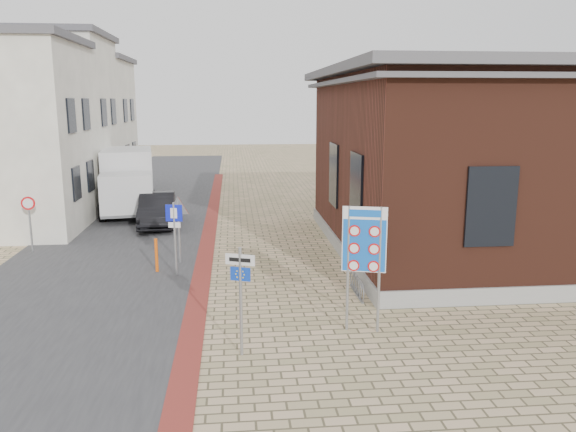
{
  "coord_description": "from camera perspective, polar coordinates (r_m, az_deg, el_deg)",
  "views": [
    {
      "loc": [
        -0.91,
        -13.28,
        5.62
      ],
      "look_at": [
        0.71,
        3.17,
        2.2
      ],
      "focal_mm": 35.0,
      "sensor_mm": 36.0,
      "label": 1
    }
  ],
  "objects": [
    {
      "name": "curb_strip",
      "position": [
        23.97,
        -8.07,
        -1.95
      ],
      "size": [
        0.6,
        40.0,
        0.02
      ],
      "primitive_type": "cube",
      "color": "maroon",
      "rests_on": "ground"
    },
    {
      "name": "box_truck",
      "position": [
        29.46,
        -15.98,
        3.46
      ],
      "size": [
        3.26,
        6.34,
        3.17
      ],
      "rotation": [
        0.0,
        0.0,
        0.15
      ],
      "color": "slate",
      "rests_on": "ground"
    },
    {
      "name": "yield_sign",
      "position": [
        19.75,
        -11.08,
        0.22
      ],
      "size": [
        0.83,
        0.1,
        2.32
      ],
      "rotation": [
        0.0,
        0.0,
        -0.05
      ],
      "color": "gray",
      "rests_on": "ground"
    },
    {
      "name": "parking_sign",
      "position": [
        18.31,
        -11.46,
        -1.05
      ],
      "size": [
        0.53,
        0.13,
        2.44
      ],
      "rotation": [
        0.0,
        0.0,
        -0.18
      ],
      "color": "gray",
      "rests_on": "ground"
    },
    {
      "name": "ground",
      "position": [
        14.45,
        -1.59,
        -11.2
      ],
      "size": [
        120.0,
        120.0,
        0.0
      ],
      "primitive_type": "plane",
      "color": "tan",
      "rests_on": "ground"
    },
    {
      "name": "brick_building",
      "position": [
        22.67,
        20.42,
        5.56
      ],
      "size": [
        13.0,
        13.0,
        6.8
      ],
      "color": "gray",
      "rests_on": "ground"
    },
    {
      "name": "townhouse_far",
      "position": [
        38.64,
        -21.0,
        8.77
      ],
      "size": [
        7.4,
        6.4,
        8.3
      ],
      "color": "beige",
      "rests_on": "ground"
    },
    {
      "name": "speed_sign",
      "position": [
        22.98,
        -24.79,
        0.03
      ],
      "size": [
        0.5,
        0.08,
        2.13
      ],
      "rotation": [
        0.0,
        0.0,
        0.11
      ],
      "color": "gray",
      "rests_on": "ground"
    },
    {
      "name": "road_strip",
      "position": [
        29.19,
        -14.56,
        0.23
      ],
      "size": [
        7.0,
        60.0,
        0.02
      ],
      "primitive_type": "cube",
      "color": "#38383A",
      "rests_on": "ground"
    },
    {
      "name": "bike_rack",
      "position": [
        16.76,
        7.01,
        -7.04
      ],
      "size": [
        0.08,
        1.8,
        0.6
      ],
      "color": "slate",
      "rests_on": "ground"
    },
    {
      "name": "border_sign",
      "position": [
        13.64,
        7.76,
        -2.63
      ],
      "size": [
        1.05,
        0.32,
        3.14
      ],
      "rotation": [
        0.0,
        0.0,
        -0.26
      ],
      "color": "gray",
      "rests_on": "ground"
    },
    {
      "name": "townhouse_mid",
      "position": [
        32.88,
        -23.78,
        8.88
      ],
      "size": [
        7.4,
        6.4,
        9.1
      ],
      "color": "beige",
      "rests_on": "ground"
    },
    {
      "name": "essen_sign",
      "position": [
        12.43,
        -4.84,
        -6.96
      ],
      "size": [
        0.64,
        0.27,
        2.49
      ],
      "rotation": [
        0.0,
        0.0,
        -0.36
      ],
      "color": "gray",
      "rests_on": "ground"
    },
    {
      "name": "sedan",
      "position": [
        26.23,
        -13.14,
        0.64
      ],
      "size": [
        1.89,
        4.56,
        1.47
      ],
      "primitive_type": "imported",
      "rotation": [
        0.0,
        0.0,
        0.08
      ],
      "color": "black",
      "rests_on": "ground"
    },
    {
      "name": "bollard",
      "position": [
        19.14,
        -13.22,
        -3.92
      ],
      "size": [
        0.13,
        0.13,
        1.15
      ],
      "primitive_type": "cylinder",
      "rotation": [
        0.0,
        0.0,
        -0.32
      ],
      "color": "#EB580C",
      "rests_on": "ground"
    }
  ]
}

